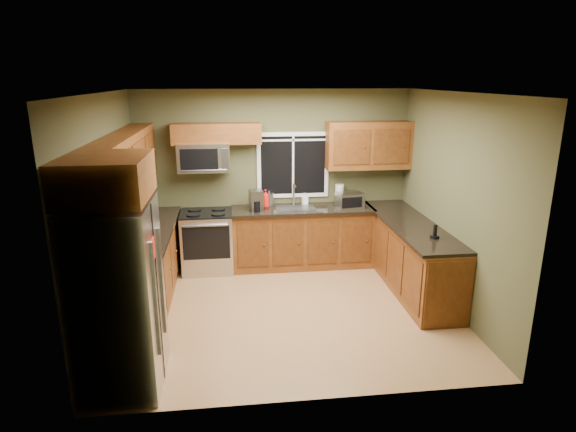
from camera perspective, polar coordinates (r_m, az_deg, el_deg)
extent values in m
plane|color=#9C6F44|center=(6.28, -0.07, -11.05)|extent=(4.20, 4.20, 0.00)
plane|color=white|center=(5.58, -0.08, 14.42)|extent=(4.20, 4.20, 0.00)
plane|color=#49492C|center=(7.52, -1.70, 4.52)|extent=(4.20, 0.00, 4.20)
plane|color=#49492C|center=(4.09, 2.91, -5.69)|extent=(4.20, 0.00, 4.20)
plane|color=#49492C|center=(5.92, -20.69, 0.23)|extent=(0.00, 3.60, 3.60)
plane|color=#49492C|center=(6.37, 19.03, 1.47)|extent=(0.00, 3.60, 3.60)
cube|color=white|center=(7.50, 0.59, 6.04)|extent=(1.12, 0.03, 1.02)
cube|color=black|center=(7.49, 0.60, 6.03)|extent=(1.00, 0.01, 0.90)
cube|color=white|center=(7.49, 0.61, 6.02)|extent=(0.03, 0.01, 0.90)
cube|color=white|center=(7.43, 0.62, 8.99)|extent=(1.00, 0.01, 0.03)
cube|color=brown|center=(6.59, -16.43, -6.09)|extent=(0.60, 2.65, 0.90)
cube|color=black|center=(6.42, -16.54, -2.20)|extent=(0.65, 2.65, 0.04)
cube|color=brown|center=(7.52, 1.72, -2.60)|extent=(2.17, 0.60, 0.90)
cube|color=black|center=(7.36, 1.78, 0.80)|extent=(2.17, 0.65, 0.04)
cube|color=brown|center=(7.00, 14.22, -4.58)|extent=(0.60, 2.50, 0.90)
cube|color=#572B0F|center=(5.94, 18.52, -8.80)|extent=(0.56, 0.02, 0.82)
cube|color=black|center=(6.84, 14.29, -0.90)|extent=(0.65, 2.50, 0.04)
cube|color=brown|center=(6.23, -18.69, 5.99)|extent=(0.33, 2.65, 0.72)
cube|color=brown|center=(7.22, -8.45, 9.64)|extent=(1.30, 0.33, 0.30)
cube|color=brown|center=(7.55, 9.53, 8.26)|extent=(1.30, 0.33, 0.72)
cube|color=brown|center=(4.46, -20.83, 4.22)|extent=(0.72, 0.90, 0.38)
cube|color=#B7B7BC|center=(4.80, -19.48, -9.07)|extent=(0.72, 0.90, 1.80)
cube|color=slate|center=(4.53, -15.44, -9.56)|extent=(0.03, 0.04, 1.10)
cube|color=slate|center=(4.89, -14.78, -7.53)|extent=(0.03, 0.04, 1.10)
cube|color=black|center=(4.73, -15.11, -9.06)|extent=(0.01, 0.02, 1.78)
cube|color=red|center=(4.45, -15.69, -3.77)|extent=(0.01, 0.14, 0.20)
cube|color=#B7B7BC|center=(7.43, -9.51, -3.06)|extent=(0.76, 0.65, 0.90)
cube|color=black|center=(7.30, -9.67, 0.31)|extent=(0.76, 0.64, 0.03)
cube|color=black|center=(7.09, -9.65, -3.17)|extent=(0.68, 0.02, 0.50)
cylinder|color=slate|center=(6.99, -9.76, -1.14)|extent=(0.64, 0.04, 0.04)
cylinder|color=black|center=(7.17, -11.17, 0.15)|extent=(0.20, 0.20, 0.01)
cylinder|color=black|center=(7.15, -8.29, 0.25)|extent=(0.20, 0.20, 0.01)
cylinder|color=black|center=(7.44, -11.02, 0.75)|extent=(0.20, 0.20, 0.01)
cylinder|color=black|center=(7.42, -8.25, 0.84)|extent=(0.20, 0.20, 0.01)
cube|color=#B7B7BC|center=(7.25, -9.94, 6.89)|extent=(0.76, 0.38, 0.42)
cube|color=black|center=(7.06, -10.50, 6.62)|extent=(0.54, 0.01, 0.30)
cube|color=slate|center=(7.05, -7.48, 6.73)|extent=(0.10, 0.01, 0.30)
cylinder|color=slate|center=(7.07, -9.95, 5.34)|extent=(0.66, 0.02, 0.02)
cube|color=slate|center=(7.35, 0.89, 0.90)|extent=(0.60, 0.42, 0.02)
cylinder|color=#B7B7BC|center=(7.49, 0.69, 2.59)|extent=(0.03, 0.03, 0.34)
cylinder|color=#B7B7BC|center=(7.38, 0.77, 3.65)|extent=(0.03, 0.18, 0.03)
cube|color=#B7B7BC|center=(7.40, 7.32, 1.88)|extent=(0.42, 0.34, 0.24)
cube|color=black|center=(7.26, 7.60, 1.59)|extent=(0.32, 0.07, 0.16)
cube|color=slate|center=(7.21, -3.80, 1.88)|extent=(0.22, 0.25, 0.31)
cylinder|color=black|center=(7.15, -3.75, 1.15)|extent=(0.13, 0.13, 0.16)
cylinder|color=#B7B7BC|center=(7.44, -2.25, 1.96)|extent=(0.16, 0.16, 0.21)
cone|color=black|center=(7.41, -2.26, 2.89)|extent=(0.11, 0.11, 0.06)
cylinder|color=white|center=(7.62, 6.11, 2.61)|extent=(0.15, 0.15, 0.31)
cylinder|color=slate|center=(7.59, 6.15, 3.83)|extent=(0.03, 0.03, 0.04)
imported|color=red|center=(7.36, -2.67, 2.08)|extent=(0.13, 0.13, 0.28)
imported|color=white|center=(7.56, 2.02, 2.07)|extent=(0.10, 0.10, 0.18)
imported|color=white|center=(7.49, -3.35, 1.82)|extent=(0.16, 0.16, 0.16)
cube|color=black|center=(6.25, 16.98, -2.39)|extent=(0.10, 0.10, 0.04)
cube|color=black|center=(6.22, 17.04, -1.61)|extent=(0.05, 0.04, 0.14)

